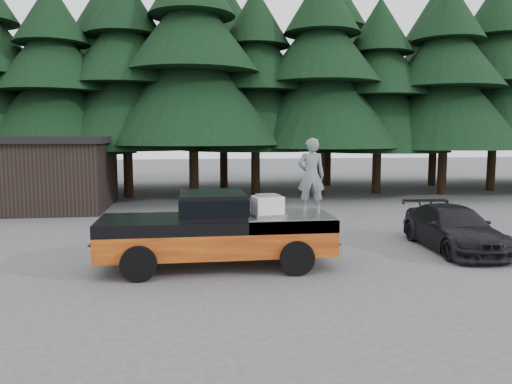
{
  "coord_description": "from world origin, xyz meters",
  "views": [
    {
      "loc": [
        -1.42,
        -12.0,
        3.33
      ],
      "look_at": [
        0.27,
        0.0,
        1.96
      ],
      "focal_mm": 35.0,
      "sensor_mm": 36.0,
      "label": 1
    }
  ],
  "objects": [
    {
      "name": "truck_cab",
      "position": [
        -0.78,
        0.41,
        1.62
      ],
      "size": [
        1.66,
        1.9,
        0.59
      ],
      "primitive_type": "cube",
      "color": "black",
      "rests_on": "pickup_truck"
    },
    {
      "name": "treeline",
      "position": [
        0.42,
        17.2,
        7.72
      ],
      "size": [
        60.15,
        16.05,
        17.5
      ],
      "color": "black",
      "rests_on": "ground"
    },
    {
      "name": "ground",
      "position": [
        0.0,
        0.0,
        0.0
      ],
      "size": [
        120.0,
        120.0,
        0.0
      ],
      "primitive_type": "plane",
      "color": "#48484B",
      "rests_on": "ground"
    },
    {
      "name": "man_on_bed",
      "position": [
        1.78,
        0.51,
        2.3
      ],
      "size": [
        0.76,
        0.54,
        1.94
      ],
      "primitive_type": "imported",
      "rotation": [
        0.0,
        0.0,
        3.03
      ],
      "color": "slate",
      "rests_on": "pickup_truck"
    },
    {
      "name": "utility_building",
      "position": [
        -9.0,
        12.0,
        1.67
      ],
      "size": [
        8.4,
        6.4,
        3.3
      ],
      "color": "black",
      "rests_on": "ground"
    },
    {
      "name": "air_compressor",
      "position": [
        0.59,
        0.17,
        1.57
      ],
      "size": [
        0.79,
        0.69,
        0.48
      ],
      "primitive_type": "cube",
      "rotation": [
        0.0,
        0.0,
        0.18
      ],
      "color": "silver",
      "rests_on": "pickup_truck"
    },
    {
      "name": "parked_car",
      "position": [
        6.32,
        1.44,
        0.63
      ],
      "size": [
        2.02,
        4.46,
        1.27
      ],
      "primitive_type": "imported",
      "rotation": [
        0.0,
        0.0,
        -0.06
      ],
      "color": "black",
      "rests_on": "ground"
    },
    {
      "name": "pickup_truck",
      "position": [
        -0.68,
        0.41,
        0.67
      ],
      "size": [
        6.0,
        2.04,
        1.33
      ],
      "primitive_type": null,
      "color": "#C96414",
      "rests_on": "ground"
    }
  ]
}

